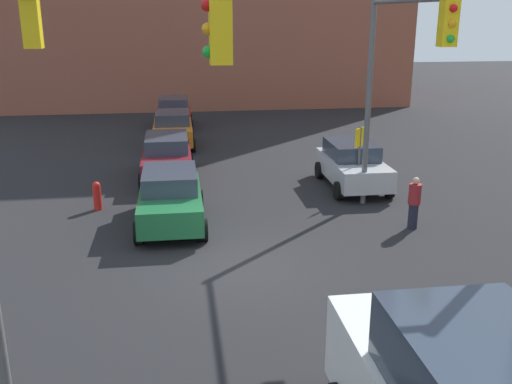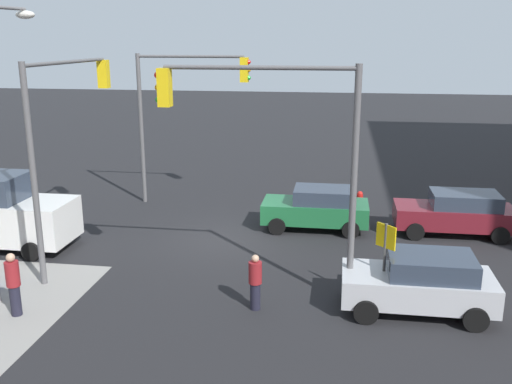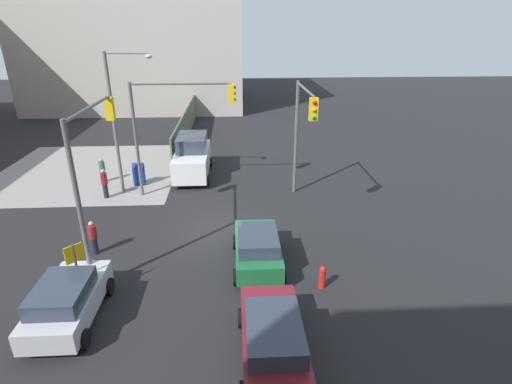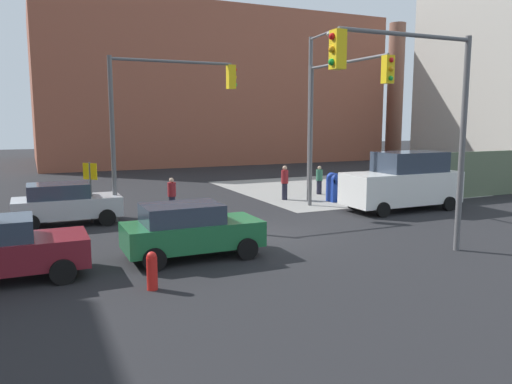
% 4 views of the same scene
% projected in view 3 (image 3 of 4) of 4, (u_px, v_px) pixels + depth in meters
% --- Properties ---
extents(ground_plane, '(120.00, 120.00, 0.00)m').
position_uv_depth(ground_plane, '(216.00, 229.00, 19.66)').
color(ground_plane, black).
extents(sidewalk_corner, '(12.00, 12.00, 0.01)m').
position_uv_depth(sidewalk_corner, '(90.00, 171.00, 27.48)').
color(sidewalk_corner, gray).
rests_on(sidewalk_corner, ground).
extents(construction_fence, '(21.38, 0.12, 2.40)m').
position_uv_depth(construction_fence, '(188.00, 121.00, 36.23)').
color(construction_fence, '#56664C').
rests_on(construction_fence, ground).
extents(building_loft_east, '(20.00, 24.00, 15.57)m').
position_uv_depth(building_loft_east, '(143.00, 38.00, 49.26)').
color(building_loft_east, '#ADA89E').
rests_on(building_loft_east, ground).
extents(traffic_signal_nw_corner, '(5.38, 0.36, 6.50)m').
position_uv_depth(traffic_signal_nw_corner, '(92.00, 156.00, 15.37)').
color(traffic_signal_nw_corner, '#59595B').
rests_on(traffic_signal_nw_corner, ground).
extents(traffic_signal_se_corner, '(4.93, 0.36, 6.50)m').
position_uv_depth(traffic_signal_se_corner, '(302.00, 123.00, 20.54)').
color(traffic_signal_se_corner, '#59595B').
rests_on(traffic_signal_se_corner, ground).
extents(traffic_signal_ne_corner, '(0.36, 5.73, 6.50)m').
position_uv_depth(traffic_signal_ne_corner, '(174.00, 116.00, 21.88)').
color(traffic_signal_ne_corner, '#59595B').
rests_on(traffic_signal_ne_corner, ground).
extents(street_lamp_corner, '(0.71, 2.66, 8.00)m').
position_uv_depth(street_lamp_corner, '(119.00, 113.00, 22.29)').
color(street_lamp_corner, slate).
rests_on(street_lamp_corner, ground).
extents(warning_sign_two_way, '(0.48, 0.48, 2.40)m').
position_uv_depth(warning_sign_two_way, '(76.00, 264.00, 13.82)').
color(warning_sign_two_way, '#4C4C4C').
rests_on(warning_sign_two_way, ground).
extents(mailbox_blue, '(0.56, 0.64, 1.43)m').
position_uv_depth(mailbox_blue, '(139.00, 173.00, 24.81)').
color(mailbox_blue, navy).
rests_on(mailbox_blue, ground).
extents(fire_hydrant, '(0.26, 0.26, 0.94)m').
position_uv_depth(fire_hydrant, '(322.00, 277.00, 15.08)').
color(fire_hydrant, red).
rests_on(fire_hydrant, ground).
extents(coupe_green, '(4.00, 2.02, 1.62)m').
position_uv_depth(coupe_green, '(258.00, 248.00, 16.36)').
color(coupe_green, '#1E6638').
rests_on(coupe_green, ground).
extents(sedan_maroon, '(4.32, 2.02, 1.62)m').
position_uv_depth(sedan_maroon, '(273.00, 339.00, 11.62)').
color(sedan_maroon, maroon).
rests_on(sedan_maroon, ground).
extents(hatchback_silver, '(3.96, 2.02, 1.62)m').
position_uv_depth(hatchback_silver, '(67.00, 300.00, 13.24)').
color(hatchback_silver, '#B7BABF').
rests_on(hatchback_silver, ground).
extents(van_white_delivery, '(5.40, 2.32, 2.62)m').
position_uv_depth(van_white_delivery, '(192.00, 157.00, 26.21)').
color(van_white_delivery, white).
rests_on(van_white_delivery, ground).
extents(pedestrian_crossing, '(0.36, 0.36, 1.75)m').
position_uv_depth(pedestrian_crossing, '(105.00, 183.00, 22.84)').
color(pedestrian_crossing, maroon).
rests_on(pedestrian_crossing, ground).
extents(pedestrian_waiting, '(0.36, 0.36, 1.57)m').
position_uv_depth(pedestrian_waiting, '(93.00, 237.00, 17.24)').
color(pedestrian_waiting, maroon).
rests_on(pedestrian_waiting, ground).
extents(pedestrian_walking_north, '(0.36, 0.36, 1.56)m').
position_uv_depth(pedestrian_walking_north, '(102.00, 170.00, 25.22)').
color(pedestrian_walking_north, '#2D664C').
rests_on(pedestrian_walking_north, ground).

